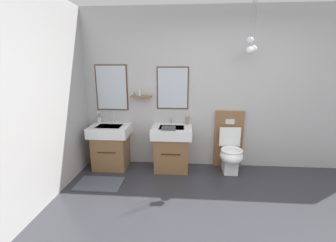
% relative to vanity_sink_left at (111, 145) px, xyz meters
% --- Properties ---
extents(wall_back, '(5.21, 0.62, 2.68)m').
position_rel_vanity_sink_left_xyz_m(wall_back, '(1.99, 0.28, 0.94)').
color(wall_back, '#B7B5B2').
rests_on(wall_back, ground).
extents(bath_mat, '(0.68, 0.44, 0.01)m').
position_rel_vanity_sink_left_xyz_m(bath_mat, '(0.00, -0.62, -0.40)').
color(bath_mat, '#474C56').
rests_on(bath_mat, ground).
extents(vanity_sink_left, '(0.66, 0.53, 0.75)m').
position_rel_vanity_sink_left_xyz_m(vanity_sink_left, '(0.00, 0.00, 0.00)').
color(vanity_sink_left, brown).
rests_on(vanity_sink_left, ground).
extents(tap_on_left_sink, '(0.03, 0.13, 0.11)m').
position_rel_vanity_sink_left_xyz_m(tap_on_left_sink, '(0.00, 0.20, 0.42)').
color(tap_on_left_sink, silver).
rests_on(tap_on_left_sink, vanity_sink_left).
extents(vanity_sink_right, '(0.66, 0.53, 0.75)m').
position_rel_vanity_sink_left_xyz_m(vanity_sink_right, '(1.06, 0.00, 0.00)').
color(vanity_sink_right, brown).
rests_on(vanity_sink_right, ground).
extents(tap_on_right_sink, '(0.03, 0.13, 0.11)m').
position_rel_vanity_sink_left_xyz_m(tap_on_right_sink, '(1.06, 0.20, 0.42)').
color(tap_on_right_sink, silver).
rests_on(tap_on_right_sink, vanity_sink_right).
extents(toilet, '(0.48, 0.62, 1.00)m').
position_rel_vanity_sink_left_xyz_m(toilet, '(2.04, 0.03, -0.03)').
color(toilet, brown).
rests_on(toilet, ground).
extents(toothbrush_cup, '(0.07, 0.07, 0.21)m').
position_rel_vanity_sink_left_xyz_m(toothbrush_cup, '(-0.25, 0.19, 0.41)').
color(toothbrush_cup, silver).
rests_on(toothbrush_cup, vanity_sink_left).
extents(soap_dispenser, '(0.06, 0.06, 0.18)m').
position_rel_vanity_sink_left_xyz_m(soap_dispenser, '(1.32, 0.20, 0.42)').
color(soap_dispenser, gray).
rests_on(soap_dispenser, vanity_sink_right).
extents(folded_hand_towel, '(0.22, 0.16, 0.04)m').
position_rel_vanity_sink_left_xyz_m(folded_hand_towel, '(1.02, -0.17, 0.37)').
color(folded_hand_towel, '#47474C').
rests_on(folded_hand_towel, vanity_sink_right).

